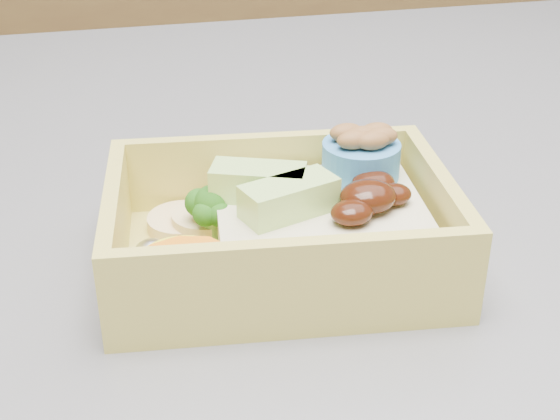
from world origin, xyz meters
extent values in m
cube|color=brown|center=(0.00, 1.20, 0.45)|extent=(3.20, 0.60, 0.90)
cube|color=#37373C|center=(0.00, -0.10, 0.90)|extent=(1.24, 0.84, 0.04)
cube|color=#D0C156|center=(0.07, -0.15, 0.92)|extent=(0.18, 0.14, 0.01)
cube|color=#D0C156|center=(0.07, -0.09, 0.95)|extent=(0.17, 0.03, 0.04)
cube|color=#D0C156|center=(0.06, -0.21, 0.95)|extent=(0.17, 0.03, 0.04)
cube|color=#D0C156|center=(0.15, -0.16, 0.95)|extent=(0.02, 0.11, 0.04)
cube|color=#D0C156|center=(-0.01, -0.14, 0.95)|extent=(0.02, 0.11, 0.04)
cube|color=#BEB386|center=(0.09, -0.15, 0.94)|extent=(0.11, 0.10, 0.03)
ellipsoid|color=black|center=(0.11, -0.16, 0.96)|extent=(0.03, 0.03, 0.02)
ellipsoid|color=black|center=(0.12, -0.15, 0.96)|extent=(0.02, 0.02, 0.01)
ellipsoid|color=black|center=(0.10, -0.17, 0.96)|extent=(0.02, 0.02, 0.01)
ellipsoid|color=black|center=(0.12, -0.16, 0.96)|extent=(0.02, 0.02, 0.01)
cube|color=#B5E678|center=(0.07, -0.16, 0.96)|extent=(0.05, 0.03, 0.02)
cube|color=#B5E678|center=(0.06, -0.14, 0.96)|extent=(0.05, 0.04, 0.02)
cylinder|color=#6F9B53|center=(0.04, -0.13, 0.93)|extent=(0.01, 0.01, 0.01)
sphere|color=#256216|center=(0.04, -0.13, 0.95)|extent=(0.02, 0.02, 0.02)
sphere|color=#256216|center=(0.04, -0.13, 0.95)|extent=(0.01, 0.01, 0.01)
sphere|color=#256216|center=(0.03, -0.13, 0.95)|extent=(0.01, 0.01, 0.01)
sphere|color=#256216|center=(0.04, -0.14, 0.95)|extent=(0.01, 0.01, 0.01)
sphere|color=#256216|center=(0.03, -0.14, 0.95)|extent=(0.01, 0.01, 0.01)
sphere|color=#256216|center=(0.04, -0.13, 0.95)|extent=(0.01, 0.01, 0.01)
cylinder|color=yellow|center=(0.02, -0.17, 0.94)|extent=(0.04, 0.04, 0.02)
cylinder|color=orange|center=(0.02, -0.17, 0.95)|extent=(0.02, 0.02, 0.00)
cylinder|color=orange|center=(0.01, -0.18, 0.95)|extent=(0.02, 0.02, 0.00)
cylinder|color=orange|center=(0.02, -0.18, 0.95)|extent=(0.02, 0.02, 0.00)
cylinder|color=#D0B778|center=(0.02, -0.11, 0.93)|extent=(0.04, 0.04, 0.01)
cylinder|color=#D0B778|center=(0.04, -0.12, 0.94)|extent=(0.04, 0.04, 0.01)
ellipsoid|color=silver|center=(0.05, -0.11, 0.94)|extent=(0.02, 0.02, 0.02)
ellipsoid|color=silver|center=(0.00, -0.15, 0.94)|extent=(0.02, 0.02, 0.02)
cylinder|color=#3C86CD|center=(0.12, -0.13, 0.96)|extent=(0.04, 0.04, 0.02)
ellipsoid|color=brown|center=(0.12, -0.13, 0.98)|extent=(0.02, 0.01, 0.01)
ellipsoid|color=brown|center=(0.13, -0.12, 0.98)|extent=(0.02, 0.01, 0.01)
ellipsoid|color=brown|center=(0.11, -0.12, 0.98)|extent=(0.02, 0.01, 0.01)
ellipsoid|color=brown|center=(0.12, -0.13, 0.98)|extent=(0.02, 0.01, 0.01)
ellipsoid|color=brown|center=(0.11, -0.13, 0.98)|extent=(0.02, 0.01, 0.01)
ellipsoid|color=brown|center=(0.13, -0.13, 0.98)|extent=(0.02, 0.01, 0.01)
camera|label=1|loc=(-0.01, -0.48, 1.14)|focal=50.00mm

